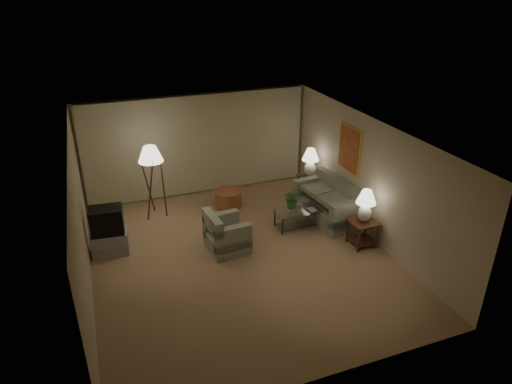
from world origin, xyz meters
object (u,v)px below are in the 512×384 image
(floor_lamp, at_px, (153,181))
(ottoman, at_px, (229,199))
(armchair, at_px, (227,235))
(side_table_near, at_px, (363,228))
(table_lamp_far, at_px, (310,160))
(side_table_far, at_px, (309,183))
(table_lamp_near, at_px, (366,203))
(coffee_table, at_px, (297,216))
(sofa, at_px, (327,204))
(vase, at_px, (292,209))
(crt_tv, at_px, (107,220))
(tv_cabinet, at_px, (110,242))

(floor_lamp, relative_size, ottoman, 2.71)
(armchair, xyz_separation_m, side_table_near, (2.82, -0.87, 0.06))
(table_lamp_far, bearing_deg, side_table_far, 18.43)
(table_lamp_near, height_order, ottoman, table_lamp_near)
(side_table_near, bearing_deg, table_lamp_far, 90.00)
(coffee_table, relative_size, floor_lamp, 0.60)
(sofa, relative_size, coffee_table, 1.79)
(table_lamp_far, bearing_deg, vase, -129.88)
(table_lamp_far, bearing_deg, sofa, -96.84)
(side_table_near, xyz_separation_m, coffee_table, (-0.98, 1.25, -0.14))
(floor_lamp, distance_m, vase, 3.38)
(table_lamp_far, relative_size, ottoman, 1.14)
(table_lamp_near, bearing_deg, side_table_near, 0.00)
(crt_tv, bearing_deg, armchair, -11.79)
(vase, bearing_deg, sofa, 5.84)
(side_table_near, distance_m, ottoman, 3.56)
(side_table_far, xyz_separation_m, table_lamp_far, (-0.00, -0.00, 0.65))
(side_table_near, bearing_deg, ottoman, 128.10)
(floor_lamp, bearing_deg, side_table_far, -5.02)
(tv_cabinet, relative_size, floor_lamp, 0.44)
(table_lamp_far, distance_m, ottoman, 2.35)
(table_lamp_far, bearing_deg, coffee_table, -125.92)
(floor_lamp, bearing_deg, tv_cabinet, -131.72)
(sofa, bearing_deg, coffee_table, -89.92)
(side_table_far, relative_size, floor_lamp, 0.33)
(armchair, height_order, side_table_far, armchair)
(side_table_near, height_order, ottoman, side_table_near)
(side_table_near, relative_size, coffee_table, 0.55)
(sofa, xyz_separation_m, side_table_near, (0.15, -1.35, 0.03))
(side_table_near, bearing_deg, table_lamp_near, 180.00)
(ottoman, height_order, vase, vase)
(sofa, bearing_deg, table_lamp_far, 166.35)
(sofa, distance_m, side_table_near, 1.36)
(ottoman, bearing_deg, floor_lamp, 175.02)
(sofa, bearing_deg, side_table_near, -0.46)
(coffee_table, bearing_deg, ottoman, 128.15)
(armchair, xyz_separation_m, crt_tv, (-2.38, 0.75, 0.43))
(table_lamp_near, relative_size, ottoman, 1.10)
(sofa, height_order, side_table_far, sofa)
(armchair, xyz_separation_m, coffee_table, (1.84, 0.38, -0.08))
(sofa, relative_size, vase, 12.92)
(side_table_near, distance_m, tv_cabinet, 5.45)
(side_table_near, bearing_deg, vase, 132.06)
(table_lamp_far, relative_size, crt_tv, 1.08)
(armchair, xyz_separation_m, tv_cabinet, (-2.38, 0.75, -0.11))
(ottoman, bearing_deg, crt_tv, -158.70)
(crt_tv, relative_size, ottoman, 1.06)
(table_lamp_far, bearing_deg, floor_lamp, 174.98)
(coffee_table, bearing_deg, vase, -180.00)
(sofa, relative_size, side_table_far, 3.25)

